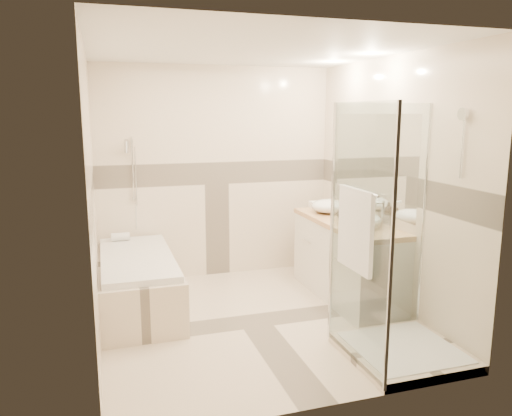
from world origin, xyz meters
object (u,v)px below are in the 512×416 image
object	(u,v)px
shower_enclosure	(388,296)
vessel_sink_far	(362,220)
amenity_bottle_a	(347,213)
amenity_bottle_b	(342,212)
vessel_sink_near	(328,206)
vanity	(346,259)
bathtub	(138,279)

from	to	relation	value
shower_enclosure	vessel_sink_far	size ratio (longest dim) A/B	5.48
shower_enclosure	amenity_bottle_a	xyz separation A→B (m)	(0.27, 1.26, 0.42)
shower_enclosure	amenity_bottle_a	world-z (taller)	shower_enclosure
shower_enclosure	vessel_sink_far	xyz separation A→B (m)	(0.27, 0.93, 0.42)
amenity_bottle_b	vessel_sink_near	bearing A→B (deg)	90.00
shower_enclosure	vessel_sink_near	size ratio (longest dim) A/B	5.33
vanity	vessel_sink_far	world-z (taller)	vessel_sink_far
vanity	amenity_bottle_b	bearing A→B (deg)	101.77
vanity	bathtub	bearing A→B (deg)	170.75
bathtub	amenity_bottle_b	xyz separation A→B (m)	(2.13, -0.25, 0.62)
bathtub	amenity_bottle_b	bearing A→B (deg)	-6.80
bathtub	vessel_sink_near	xyz separation A→B (m)	(2.13, 0.08, 0.62)
amenity_bottle_a	shower_enclosure	bearing A→B (deg)	-102.19
amenity_bottle_b	vessel_sink_far	bearing A→B (deg)	-90.00
vessel_sink_near	vessel_sink_far	distance (m)	0.77
amenity_bottle_a	amenity_bottle_b	size ratio (longest dim) A/B	1.07
amenity_bottle_a	amenity_bottle_b	bearing A→B (deg)	90.00
vanity	amenity_bottle_a	size ratio (longest dim) A/B	10.20
shower_enclosure	amenity_bottle_a	distance (m)	1.36
shower_enclosure	amenity_bottle_b	distance (m)	1.45
bathtub	shower_enclosure	world-z (taller)	shower_enclosure
vessel_sink_near	amenity_bottle_a	xyz separation A→B (m)	(0.00, -0.44, 0.00)
vessel_sink_near	amenity_bottle_a	bearing A→B (deg)	-90.00
vessel_sink_far	vanity	bearing A→B (deg)	86.61
bathtub	shower_enclosure	size ratio (longest dim) A/B	0.83
vessel_sink_far	amenity_bottle_b	distance (m)	0.43
vanity	vessel_sink_far	size ratio (longest dim) A/B	4.35
bathtub	vanity	xyz separation A→B (m)	(2.15, -0.35, 0.12)
amenity_bottle_a	amenity_bottle_b	world-z (taller)	amenity_bottle_a
vanity	vessel_sink_near	world-z (taller)	vessel_sink_near
vessel_sink_near	amenity_bottle_b	world-z (taller)	vessel_sink_near
bathtub	vanity	distance (m)	2.18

